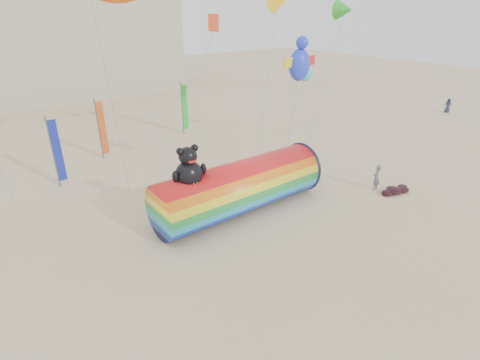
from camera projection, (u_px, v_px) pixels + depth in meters
ground at (249, 227)px, 22.04m from camera, size 160.00×160.00×0.00m
windsock_assembly at (240, 186)px, 23.22m from camera, size 11.26×3.43×5.19m
kite_handler at (376, 177)px, 26.30m from camera, size 0.77×0.59×1.89m
fabric_bundle at (395, 190)px, 26.19m from camera, size 2.62×1.35×0.41m
festival_banners at (122, 127)px, 31.70m from camera, size 14.09×5.66×5.20m
flying_kites at (189, 4)px, 21.89m from camera, size 25.05×10.81×10.79m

